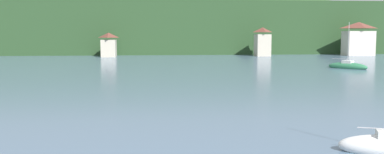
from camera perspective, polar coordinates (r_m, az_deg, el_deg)
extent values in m
cube|color=#264223|center=(131.93, -4.71, 6.54)|extent=(352.00, 59.92, 13.47)
ellipsoid|color=#38562D|center=(147.47, -11.15, 5.59)|extent=(246.40, 41.94, 32.33)
cube|color=#BCB29E|center=(96.77, -11.25, 3.86)|extent=(3.19, 4.74, 3.83)
pyramid|color=brown|center=(96.72, -11.28, 5.61)|extent=(3.35, 4.98, 1.12)
cube|color=#BCB29E|center=(99.39, 9.56, 4.29)|extent=(3.22, 3.66, 5.05)
pyramid|color=brown|center=(99.36, 9.60, 6.35)|extent=(3.38, 3.85, 1.13)
cube|color=beige|center=(108.38, 21.68, 4.29)|extent=(6.60, 4.30, 5.83)
pyramid|color=brown|center=(108.38, 21.76, 6.57)|extent=(6.93, 4.51, 1.50)
cylinder|color=#ADADB2|center=(19.56, 23.55, -6.42)|extent=(1.28, 0.52, 0.05)
ellipsoid|color=#2D754C|center=(66.07, 20.41, 1.34)|extent=(5.08, 5.75, 1.27)
cylinder|color=#B7B7BC|center=(65.91, 20.52, 4.32)|extent=(0.07, 0.07, 6.18)
cylinder|color=#ADADB2|center=(66.53, 19.48, 2.34)|extent=(1.59, 1.98, 0.06)
cube|color=silver|center=(66.03, 20.43, 1.87)|extent=(1.76, 1.81, 0.54)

